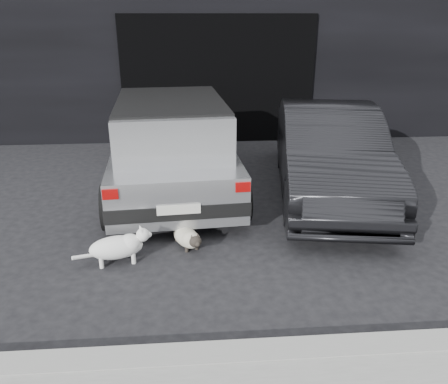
{
  "coord_description": "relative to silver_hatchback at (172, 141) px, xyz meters",
  "views": [
    {
      "loc": [
        0.41,
        -5.29,
        2.56
      ],
      "look_at": [
        0.79,
        -0.33,
        0.54
      ],
      "focal_mm": 35.0,
      "sensor_mm": 36.0,
      "label": 1
    }
  ],
  "objects": [
    {
      "name": "ground",
      "position": [
        -0.1,
        -1.22,
        -0.78
      ],
      "size": [
        80.0,
        80.0,
        0.0
      ],
      "primitive_type": "plane",
      "color": "black",
      "rests_on": "ground"
    },
    {
      "name": "second_car",
      "position": [
        2.35,
        -0.37,
        -0.12
      ],
      "size": [
        2.01,
        4.19,
        1.33
      ],
      "primitive_type": "imported",
      "rotation": [
        0.0,
        0.0,
        -0.16
      ],
      "color": "black",
      "rests_on": "ground"
    },
    {
      "name": "silver_hatchback",
      "position": [
        0.0,
        0.0,
        0.0
      ],
      "size": [
        2.15,
        4.01,
        1.43
      ],
      "rotation": [
        0.0,
        0.0,
        0.07
      ],
      "color": "#B0B2B5",
      "rests_on": "ground"
    },
    {
      "name": "curb",
      "position": [
        0.9,
        -3.82,
        -0.72
      ],
      "size": [
        18.0,
        0.25,
        0.12
      ],
      "primitive_type": "cube",
      "color": "gray",
      "rests_on": "ground"
    },
    {
      "name": "cat_white",
      "position": [
        -0.52,
        -2.2,
        -0.59
      ],
      "size": [
        0.85,
        0.41,
        0.41
      ],
      "rotation": [
        0.0,
        0.0,
        -1.36
      ],
      "color": "white",
      "rests_on": "ground"
    },
    {
      "name": "building_facade",
      "position": [
        0.9,
        4.78,
        1.72
      ],
      "size": [
        34.0,
        4.0,
        5.0
      ],
      "primitive_type": "cube",
      "color": "black",
      "rests_on": "ground"
    },
    {
      "name": "cat_siamese",
      "position": [
        0.23,
        -1.91,
        -0.66
      ],
      "size": [
        0.45,
        0.7,
        0.26
      ],
      "rotation": [
        0.0,
        0.0,
        3.56
      ],
      "color": "beige",
      "rests_on": "ground"
    },
    {
      "name": "garage_opening",
      "position": [
        0.9,
        2.77,
        0.52
      ],
      "size": [
        4.0,
        0.1,
        2.6
      ],
      "primitive_type": "cube",
      "color": "black",
      "rests_on": "ground"
    }
  ]
}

